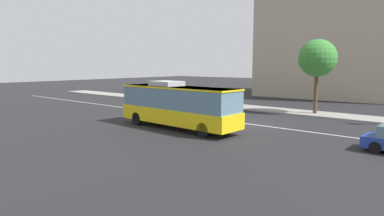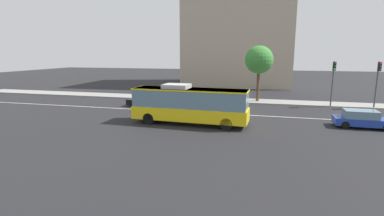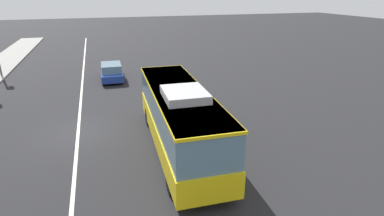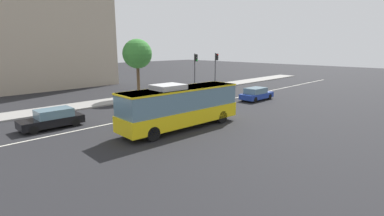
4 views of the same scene
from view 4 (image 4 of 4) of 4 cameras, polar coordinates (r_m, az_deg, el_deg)
ground_plane at (r=27.67m, az=-3.89°, el=-0.58°), size 160.00×160.00×0.00m
sidewalk_kerb at (r=34.32m, az=-13.17°, el=1.74°), size 80.00×3.39×0.14m
lane_centre_line at (r=27.67m, az=-3.89°, el=-0.57°), size 76.00×0.16×0.01m
transit_bus at (r=21.41m, az=-2.24°, el=0.62°), size 10.10×2.91×3.46m
sedan_blue at (r=33.95m, az=12.77°, el=2.77°), size 4.54×1.91×1.46m
sedan_black at (r=24.20m, az=-26.22°, el=-1.92°), size 4.51×1.84×1.46m
traffic_light_near_corner at (r=42.41m, az=4.86°, el=8.70°), size 0.32×0.62×5.20m
traffic_light_mid_block at (r=38.99m, az=0.69°, el=8.45°), size 0.33×0.62×5.20m
street_tree_kerbside_left at (r=34.76m, az=-10.91°, el=10.57°), size 3.47×3.47×7.03m
office_block_background at (r=52.45m, az=-29.64°, el=17.01°), size 19.89×17.16×23.80m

